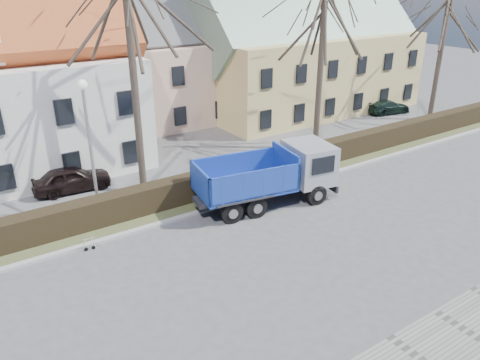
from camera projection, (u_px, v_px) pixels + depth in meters
ground at (272, 251)px, 19.12m from camera, size 120.00×120.00×0.00m
curb_far at (215, 207)px, 22.60m from camera, size 80.00×0.30×0.12m
grass_strip at (198, 196)px, 23.82m from camera, size 80.00×3.00×0.10m
hedge at (200, 186)px, 23.43m from camera, size 60.00×0.90×1.30m
building_pink at (154, 68)px, 34.78m from camera, size 10.80×8.80×8.00m
building_yellow at (303, 56)px, 38.49m from camera, size 18.80×10.80×8.50m
tree_1 at (133, 68)px, 22.04m from camera, size 9.20×9.20×12.65m
tree_2 at (321, 62)px, 28.46m from camera, size 8.00×8.00×11.00m
tree_3 at (441, 51)px, 34.67m from camera, size 7.60×7.60×10.45m
dump_truck at (262, 178)px, 22.46m from camera, size 7.52×3.78×2.87m
streetlight at (91, 151)px, 20.69m from camera, size 0.50×0.50×6.46m
cart_frame at (84, 245)px, 18.99m from camera, size 0.72×0.46×0.63m
parked_car_a at (71, 179)px, 24.27m from camera, size 4.03×1.88×1.33m
parked_car_b at (389, 107)px, 38.03m from camera, size 3.91×2.16×1.07m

